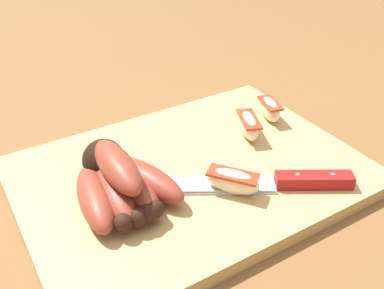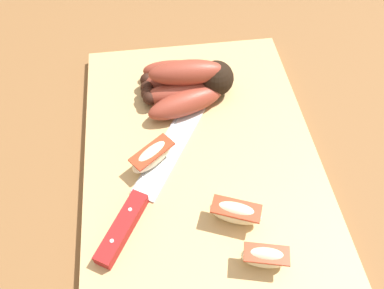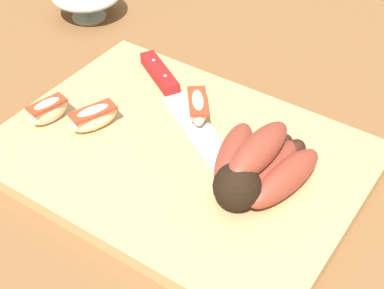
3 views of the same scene
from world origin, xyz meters
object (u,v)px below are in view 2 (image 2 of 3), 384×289
object	(u,v)px
chefs_knife	(141,197)
apple_wedge_near	(153,158)
apple_wedge_far	(265,257)
apple_wedge_middle	(236,213)
banana_bunch	(187,83)

from	to	relation	value
chefs_knife	apple_wedge_near	bearing A→B (deg)	-21.29
chefs_knife	apple_wedge_far	bearing A→B (deg)	-126.55
chefs_knife	apple_wedge_middle	distance (m)	0.13
apple_wedge_near	apple_wedge_middle	world-z (taller)	apple_wedge_middle
banana_bunch	apple_wedge_middle	xyz separation A→B (m)	(-0.23, -0.03, -0.01)
banana_bunch	apple_wedge_middle	world-z (taller)	banana_bunch
apple_wedge_far	chefs_knife	bearing A→B (deg)	53.45
banana_bunch	chefs_knife	distance (m)	0.20
apple_wedge_near	apple_wedge_middle	size ratio (longest dim) A/B	0.99
apple_wedge_near	apple_wedge_middle	xyz separation A→B (m)	(-0.10, -0.10, 0.00)
apple_wedge_near	chefs_knife	bearing A→B (deg)	158.71
banana_bunch	apple_wedge_near	size ratio (longest dim) A/B	2.13
chefs_knife	apple_wedge_middle	world-z (taller)	apple_wedge_middle
chefs_knife	apple_wedge_middle	bearing A→B (deg)	-110.49
chefs_knife	banana_bunch	bearing A→B (deg)	-25.07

